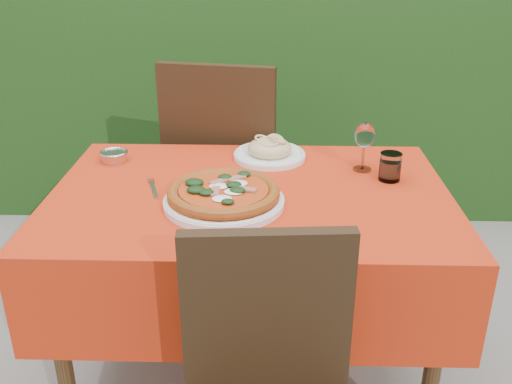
{
  "coord_description": "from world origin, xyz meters",
  "views": [
    {
      "loc": [
        0.07,
        -1.64,
        1.49
      ],
      "look_at": [
        0.02,
        -0.05,
        0.77
      ],
      "focal_mm": 40.0,
      "sensor_mm": 36.0,
      "label": 1
    }
  ],
  "objects_px": {
    "wine_glass": "(365,137)",
    "steel_ramekin": "(114,157)",
    "chair_far": "(226,163)",
    "fork": "(154,190)",
    "pasta_plate": "(270,151)",
    "pizza_plate": "(224,195)",
    "water_glass": "(390,168)"
  },
  "relations": [
    {
      "from": "pasta_plate",
      "to": "wine_glass",
      "type": "relative_size",
      "value": 1.53
    },
    {
      "from": "pasta_plate",
      "to": "fork",
      "type": "distance_m",
      "value": 0.47
    },
    {
      "from": "wine_glass",
      "to": "steel_ramekin",
      "type": "relative_size",
      "value": 1.88
    },
    {
      "from": "pasta_plate",
      "to": "wine_glass",
      "type": "xyz_separation_m",
      "value": [
        0.32,
        -0.1,
        0.09
      ]
    },
    {
      "from": "pizza_plate",
      "to": "wine_glass",
      "type": "xyz_separation_m",
      "value": [
        0.45,
        0.29,
        0.09
      ]
    },
    {
      "from": "pasta_plate",
      "to": "chair_far",
      "type": "bearing_deg",
      "value": 119.18
    },
    {
      "from": "water_glass",
      "to": "pasta_plate",
      "type": "bearing_deg",
      "value": 154.6
    },
    {
      "from": "wine_glass",
      "to": "chair_far",
      "type": "bearing_deg",
      "value": 138.9
    },
    {
      "from": "pasta_plate",
      "to": "fork",
      "type": "height_order",
      "value": "pasta_plate"
    },
    {
      "from": "chair_far",
      "to": "wine_glass",
      "type": "relative_size",
      "value": 6.11
    },
    {
      "from": "wine_glass",
      "to": "steel_ramekin",
      "type": "height_order",
      "value": "wine_glass"
    },
    {
      "from": "chair_far",
      "to": "pasta_plate",
      "type": "xyz_separation_m",
      "value": [
        0.19,
        -0.34,
        0.18
      ]
    },
    {
      "from": "chair_far",
      "to": "fork",
      "type": "relative_size",
      "value": 6.05
    },
    {
      "from": "pizza_plate",
      "to": "water_glass",
      "type": "distance_m",
      "value": 0.57
    },
    {
      "from": "fork",
      "to": "steel_ramekin",
      "type": "xyz_separation_m",
      "value": [
        -0.19,
        0.25,
        0.01
      ]
    },
    {
      "from": "chair_far",
      "to": "steel_ramekin",
      "type": "distance_m",
      "value": 0.56
    },
    {
      "from": "pizza_plate",
      "to": "chair_far",
      "type": "bearing_deg",
      "value": 94.33
    },
    {
      "from": "water_glass",
      "to": "steel_ramekin",
      "type": "relative_size",
      "value": 1.03
    },
    {
      "from": "pizza_plate",
      "to": "wine_glass",
      "type": "height_order",
      "value": "wine_glass"
    },
    {
      "from": "chair_far",
      "to": "steel_ramekin",
      "type": "bearing_deg",
      "value": 57.23
    },
    {
      "from": "pizza_plate",
      "to": "steel_ramekin",
      "type": "bearing_deg",
      "value": 140.38
    },
    {
      "from": "pizza_plate",
      "to": "pasta_plate",
      "type": "bearing_deg",
      "value": 71.28
    },
    {
      "from": "pasta_plate",
      "to": "fork",
      "type": "relative_size",
      "value": 1.52
    },
    {
      "from": "chair_far",
      "to": "steel_ramekin",
      "type": "xyz_separation_m",
      "value": [
        -0.36,
        -0.39,
        0.17
      ]
    },
    {
      "from": "wine_glass",
      "to": "water_glass",
      "type": "bearing_deg",
      "value": -47.34
    },
    {
      "from": "pasta_plate",
      "to": "steel_ramekin",
      "type": "relative_size",
      "value": 2.88
    },
    {
      "from": "pizza_plate",
      "to": "fork",
      "type": "distance_m",
      "value": 0.25
    },
    {
      "from": "chair_far",
      "to": "water_glass",
      "type": "xyz_separation_m",
      "value": [
        0.59,
        -0.53,
        0.19
      ]
    },
    {
      "from": "water_glass",
      "to": "fork",
      "type": "bearing_deg",
      "value": -171.6
    },
    {
      "from": "fork",
      "to": "pizza_plate",
      "type": "bearing_deg",
      "value": -40.29
    },
    {
      "from": "fork",
      "to": "steel_ramekin",
      "type": "relative_size",
      "value": 1.9
    },
    {
      "from": "wine_glass",
      "to": "steel_ramekin",
      "type": "bearing_deg",
      "value": 176.23
    }
  ]
}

